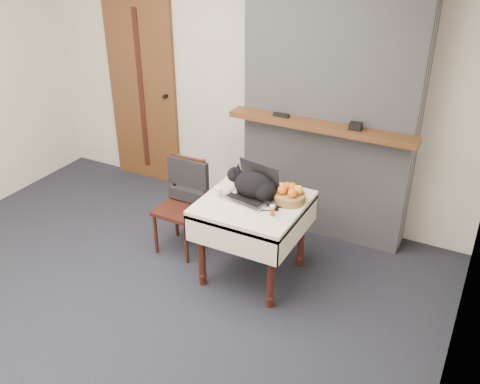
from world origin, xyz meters
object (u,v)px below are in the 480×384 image
object	(u,v)px
cream_jar	(218,192)
chair	(185,191)
pill_bottle	(272,210)
fruit_basket	(290,195)
door	(143,91)
cat	(254,186)
side_table	(253,214)
laptop	(253,189)

from	to	relation	value
cream_jar	chair	world-z (taller)	chair
pill_bottle	fruit_basket	bearing A→B (deg)	83.08
door	cat	size ratio (longest dim) A/B	4.02
side_table	fruit_basket	xyz separation A→B (m)	(0.25, 0.12, 0.17)
laptop	fruit_basket	world-z (taller)	laptop
side_table	cream_jar	world-z (taller)	cream_jar
pill_bottle	side_table	bearing A→B (deg)	149.27
door	laptop	xyz separation A→B (m)	(1.83, -1.06, -0.23)
laptop	chair	size ratio (longest dim) A/B	0.49
laptop	side_table	bearing A→B (deg)	-49.13
pill_bottle	fruit_basket	size ratio (longest dim) A/B	0.34
cream_jar	pill_bottle	size ratio (longest dim) A/B	0.90
laptop	fruit_basket	distance (m)	0.29
side_table	cream_jar	size ratio (longest dim) A/B	10.46
side_table	pill_bottle	size ratio (longest dim) A/B	9.41
cream_jar	pill_bottle	distance (m)	0.51
side_table	cream_jar	bearing A→B (deg)	-168.46
cream_jar	cat	bearing A→B (deg)	22.52
laptop	fruit_basket	size ratio (longest dim) A/B	1.69
door	laptop	world-z (taller)	door
side_table	fruit_basket	size ratio (longest dim) A/B	3.18
door	laptop	size ratio (longest dim) A/B	4.81
fruit_basket	door	bearing A→B (deg)	154.81
side_table	chair	xyz separation A→B (m)	(-0.73, 0.14, -0.05)
laptop	cream_jar	world-z (taller)	laptop
cat	pill_bottle	bearing A→B (deg)	-35.64
side_table	laptop	distance (m)	0.19
side_table	door	bearing A→B (deg)	149.04
pill_bottle	cream_jar	bearing A→B (deg)	171.77
pill_bottle	chair	world-z (taller)	chair
side_table	pill_bottle	distance (m)	0.30
laptop	fruit_basket	bearing A→B (deg)	24.17
fruit_basket	cream_jar	bearing A→B (deg)	-161.26
cat	chair	size ratio (longest dim) A/B	0.59
cat	cream_jar	bearing A→B (deg)	-155.51
door	cream_jar	xyz separation A→B (m)	(1.58, -1.18, -0.26)
side_table	cat	distance (m)	0.22
door	chair	xyz separation A→B (m)	(1.13, -0.98, -0.46)
cream_jar	fruit_basket	xyz separation A→B (m)	(0.53, 0.18, 0.02)
cream_jar	fruit_basket	bearing A→B (deg)	18.74
pill_bottle	fruit_basket	world-z (taller)	fruit_basket
door	pill_bottle	distance (m)	2.44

